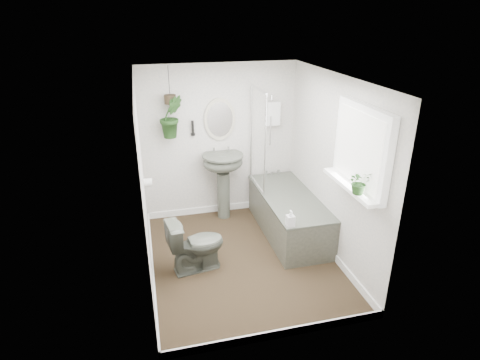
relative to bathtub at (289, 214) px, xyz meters
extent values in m
cube|color=black|center=(-0.80, -0.50, -0.30)|extent=(2.30, 2.80, 0.02)
cube|color=white|center=(-0.80, -0.50, 2.02)|extent=(2.30, 2.80, 0.02)
cube|color=silver|center=(-0.80, 0.91, 0.86)|extent=(2.30, 0.02, 2.30)
cube|color=silver|center=(-0.80, -1.91, 0.86)|extent=(2.30, 0.02, 2.30)
cube|color=silver|center=(-1.96, -0.50, 0.86)|extent=(0.02, 2.80, 2.30)
cube|color=silver|center=(0.36, -0.50, 0.86)|extent=(0.02, 2.80, 2.30)
cube|color=white|center=(-0.80, -0.50, -0.24)|extent=(2.30, 2.80, 0.10)
cube|color=white|center=(0.00, 0.84, 1.26)|extent=(0.20, 0.10, 0.35)
ellipsoid|color=#C0B89F|center=(-0.80, 0.87, 1.21)|extent=(0.46, 0.03, 0.62)
cylinder|color=black|center=(-1.20, 0.86, 1.11)|extent=(0.04, 0.04, 0.22)
cylinder|color=white|center=(-1.90, 0.20, 0.61)|extent=(0.11, 0.11, 0.11)
cube|color=white|center=(0.29, -1.20, 1.36)|extent=(0.08, 1.00, 0.90)
cube|color=white|center=(0.22, -1.20, 0.94)|extent=(0.18, 1.00, 0.04)
cube|color=white|center=(0.24, -1.20, 1.36)|extent=(0.01, 0.86, 0.76)
imported|color=#464A40|center=(-1.40, -0.55, 0.06)|extent=(0.73, 0.49, 0.69)
imported|color=black|center=(0.17, -1.43, 1.08)|extent=(0.25, 0.22, 0.25)
imported|color=black|center=(-1.50, 0.75, 1.33)|extent=(0.37, 0.32, 0.60)
imported|color=#2E2B2A|center=(-0.29, -0.79, 0.39)|extent=(0.10, 0.10, 0.21)
cylinder|color=#2F2517|center=(-1.50, 0.75, 1.56)|extent=(0.16, 0.16, 0.12)
camera|label=1|loc=(-1.89, -4.72, 2.69)|focal=30.00mm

